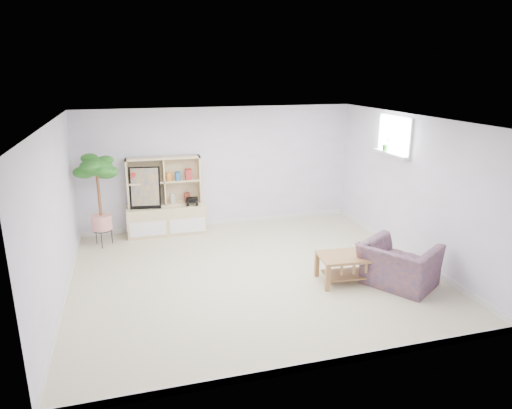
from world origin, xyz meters
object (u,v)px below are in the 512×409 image
object	(u,v)px
coffee_table	(353,268)
floor_tree	(100,201)
storage_unit	(165,197)
armchair	(399,262)

from	to	relation	value
coffee_table	floor_tree	world-z (taller)	floor_tree
storage_unit	floor_tree	distance (m)	1.23
floor_tree	armchair	bearing A→B (deg)	-33.93
coffee_table	armchair	size ratio (longest dim) A/B	1.04
storage_unit	floor_tree	bearing A→B (deg)	-164.27
armchair	storage_unit	bearing A→B (deg)	10.93
floor_tree	storage_unit	bearing A→B (deg)	15.73
storage_unit	floor_tree	xyz separation A→B (m)	(-1.18, -0.33, 0.09)
coffee_table	storage_unit	bearing A→B (deg)	136.03
storage_unit	armchair	world-z (taller)	storage_unit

